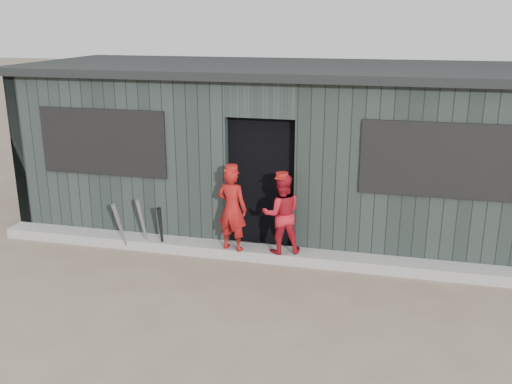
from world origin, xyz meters
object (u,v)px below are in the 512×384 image
(player_red_left, at_px, (232,209))
(player_grey_back, at_px, (304,208))
(bat_right, at_px, (161,229))
(player_red_right, at_px, (282,214))
(bat_mid, at_px, (143,224))
(dugout, at_px, (280,146))
(bat_left, at_px, (120,227))

(player_red_left, relative_size, player_grey_back, 1.03)
(bat_right, height_order, player_red_right, player_red_right)
(bat_mid, xyz_separation_m, player_grey_back, (2.28, 0.75, 0.18))
(player_red_right, relative_size, dugout, 0.14)
(bat_left, xyz_separation_m, player_grey_back, (2.58, 0.90, 0.20))
(player_red_right, bearing_deg, player_red_left, -13.25)
(player_red_left, distance_m, player_red_right, 0.70)
(player_red_left, height_order, dugout, dugout)
(bat_mid, xyz_separation_m, player_red_right, (2.07, 0.07, 0.31))
(player_grey_back, bearing_deg, bat_mid, 11.45)
(bat_right, xyz_separation_m, player_red_right, (1.78, 0.09, 0.36))
(bat_mid, height_order, bat_right, bat_mid)
(player_red_left, bearing_deg, bat_left, 17.16)
(bat_mid, relative_size, dugout, 0.10)
(bat_left, xyz_separation_m, dugout, (1.99, 1.94, 0.90))
(bat_left, relative_size, bat_mid, 0.96)
(dugout, bearing_deg, player_red_left, -100.19)
(bat_left, height_order, player_red_right, player_red_right)
(bat_right, relative_size, player_grey_back, 0.61)
(bat_left, height_order, bat_mid, bat_mid)
(player_grey_back, bearing_deg, player_red_right, 66.01)
(bat_right, distance_m, dugout, 2.48)
(bat_mid, xyz_separation_m, bat_right, (0.29, -0.02, -0.05))
(bat_left, distance_m, bat_right, 0.60)
(bat_mid, relative_size, player_red_left, 0.67)
(player_red_right, bearing_deg, bat_right, -16.11)
(bat_right, distance_m, player_grey_back, 2.15)
(dugout, bearing_deg, bat_left, -135.72)
(bat_mid, bearing_deg, player_red_right, 1.83)
(player_grey_back, relative_size, dugout, 0.14)
(bat_left, distance_m, bat_mid, 0.33)
(bat_mid, height_order, player_grey_back, player_grey_back)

